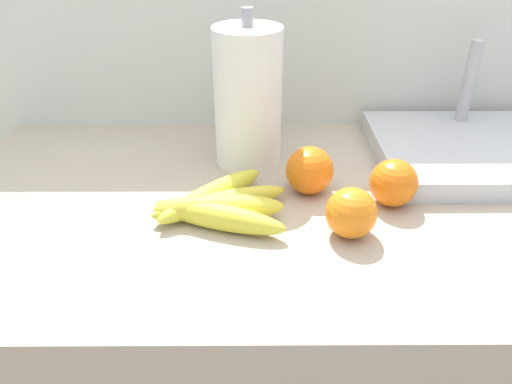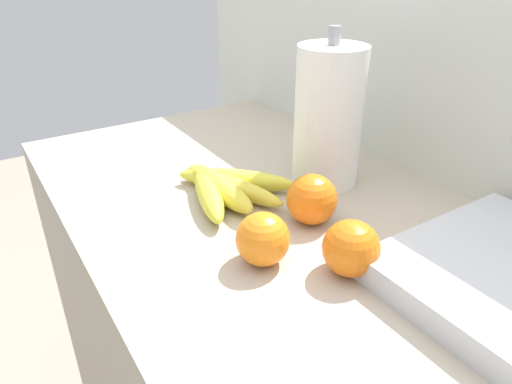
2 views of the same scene
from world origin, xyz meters
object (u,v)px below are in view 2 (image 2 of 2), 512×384
object	(u,v)px
orange_back_left	(351,248)
orange_front	(263,239)
banana_bunch	(223,186)
paper_towel_roll	(328,117)
orange_far_right	(312,199)

from	to	relation	value
orange_back_left	orange_front	bearing A→B (deg)	-134.09
banana_bunch	paper_towel_roll	bearing A→B (deg)	76.28
orange_far_right	orange_front	bearing A→B (deg)	-68.64
banana_bunch	orange_front	distance (m)	0.20
orange_front	paper_towel_roll	bearing A→B (deg)	122.43
banana_bunch	orange_back_left	distance (m)	0.28
banana_bunch	orange_far_right	distance (m)	0.17
orange_far_right	paper_towel_roll	distance (m)	0.17
banana_bunch	orange_back_left	bearing A→B (deg)	7.59
orange_far_right	orange_front	distance (m)	0.13
banana_bunch	orange_back_left	xyz separation A→B (m)	(0.28, 0.04, 0.02)
orange_front	paper_towel_roll	world-z (taller)	paper_towel_roll
orange_back_left	orange_far_right	bearing A→B (deg)	163.38
orange_far_right	orange_back_left	bearing A→B (deg)	-16.62
orange_front	paper_towel_roll	size ratio (longest dim) A/B	0.27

